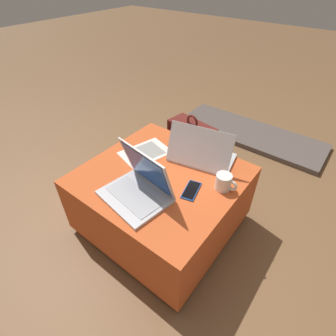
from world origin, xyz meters
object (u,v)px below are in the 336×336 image
cell_phone (191,190)px  paper_sheet (145,152)px  laptop_far (201,154)px  laptop_near (139,187)px  backpack (191,151)px  coffee_mug (224,182)px

cell_phone → paper_sheet: cell_phone is taller
paper_sheet → laptop_far: bearing=39.5°
laptop_near → laptop_far: size_ratio=0.90×
laptop_near → paper_sheet: 0.38m
laptop_near → backpack: size_ratio=0.69×
laptop_far → cell_phone: 0.28m
laptop_far → coffee_mug: bearing=137.7°
laptop_far → cell_phone: laptop_far is taller
laptop_far → laptop_near: bearing=65.8°
laptop_near → backpack: bearing=110.6°
laptop_far → paper_sheet: bearing=11.9°
laptop_near → cell_phone: laptop_near is taller
laptop_far → coffee_mug: (0.22, -0.13, -0.01)m
backpack → paper_sheet: backpack is taller
laptop_near → paper_sheet: (-0.23, 0.30, -0.05)m
laptop_near → backpack: (-0.16, 0.75, -0.27)m
backpack → coffee_mug: 0.70m
cell_phone → backpack: bearing=-71.4°
paper_sheet → laptop_near: bearing=-37.3°
laptop_near → coffee_mug: laptop_near is taller
coffee_mug → laptop_near: bearing=-136.0°
laptop_far → backpack: size_ratio=0.77×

